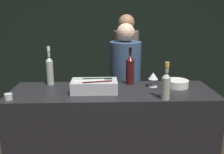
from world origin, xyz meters
TOP-DOWN VIEW (x-y plane):
  - wall_back_chalkboard at (0.00, 2.58)m, footprint 6.40×0.06m
  - bar_counter at (0.00, 0.30)m, footprint 1.87×0.61m
  - ice_bin_with_bottles at (-0.16, 0.27)m, footprint 0.41×0.23m
  - bowl_white at (0.62, 0.39)m, footprint 0.22×0.22m
  - wine_glass at (0.40, 0.40)m, footprint 0.09×0.09m
  - candle_votive at (-0.86, 0.09)m, footprint 0.06×0.06m
  - red_wine_bottle_black_foil at (0.18, 0.52)m, footprint 0.08×0.08m
  - white_wine_bottle at (-0.60, 0.51)m, footprint 0.07×0.07m
  - rose_wine_bottle at (0.43, 0.06)m, footprint 0.07×0.07m
  - person_in_hoodie at (0.18, 0.98)m, footprint 0.36×0.36m
  - person_blond_tee at (0.22, 1.41)m, footprint 0.33×0.33m

SIDE VIEW (x-z plane):
  - bar_counter at x=0.00m, z-range 0.00..1.06m
  - person_in_hoodie at x=0.18m, z-range 0.09..1.72m
  - person_blond_tee at x=0.22m, z-range 0.11..1.83m
  - candle_votive at x=-0.86m, z-range 1.06..1.11m
  - bowl_white at x=0.62m, z-range 1.06..1.13m
  - ice_bin_with_bottles at x=-0.16m, z-range 1.06..1.18m
  - wine_glass at x=0.40m, z-range 1.09..1.23m
  - rose_wine_bottle at x=0.43m, z-range 1.03..1.35m
  - red_wine_bottle_black_foil at x=0.18m, z-range 1.03..1.40m
  - white_wine_bottle at x=-0.60m, z-range 1.03..1.41m
  - wall_back_chalkboard at x=0.00m, z-range 0.00..2.80m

